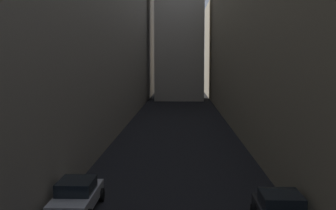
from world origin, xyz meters
TOP-DOWN VIEW (x-y plane):
  - ground_plane at (0.00, 48.00)m, footprint 264.00×264.00m
  - building_block_left at (-12.30, 50.00)m, footprint 13.59×108.00m
  - building_block_right at (13.00, 50.00)m, footprint 15.00×108.00m
  - parked_car_left_far at (-4.40, 25.48)m, footprint 1.90×4.43m

SIDE VIEW (x-z plane):
  - ground_plane at x=0.00m, z-range 0.00..0.00m
  - parked_car_left_far at x=-4.40m, z-range 0.02..1.52m
  - building_block_right at x=13.00m, z-range 0.00..18.11m
  - building_block_left at x=-12.30m, z-range 0.00..22.52m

